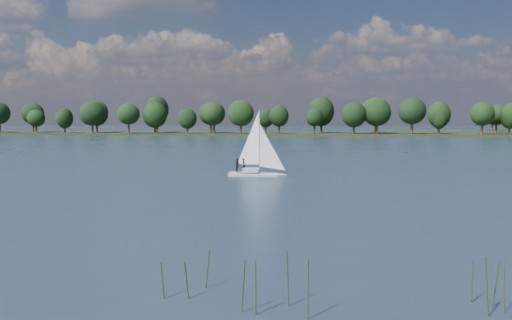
# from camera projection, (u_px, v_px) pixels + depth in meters

# --- Properties ---
(ground) EXTENTS (700.00, 700.00, 0.00)m
(ground) POSITION_uv_depth(u_px,v_px,m) (248.00, 149.00, 131.34)
(ground) COLOR #233342
(ground) RESTS_ON ground
(far_shore) EXTENTS (660.00, 40.00, 1.50)m
(far_shore) POSITION_uv_depth(u_px,v_px,m) (281.00, 134.00, 242.33)
(far_shore) COLOR black
(far_shore) RESTS_ON ground
(sailboat) EXTENTS (6.78, 1.93, 8.91)m
(sailboat) POSITION_uv_depth(u_px,v_px,m) (254.00, 157.00, 72.28)
(sailboat) COLOR silver
(sailboat) RESTS_ON ground
(treeline) EXTENTS (562.61, 74.11, 18.32)m
(treeline) POSITION_uv_depth(u_px,v_px,m) (268.00, 115.00, 238.22)
(treeline) COLOR black
(treeline) RESTS_ON ground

